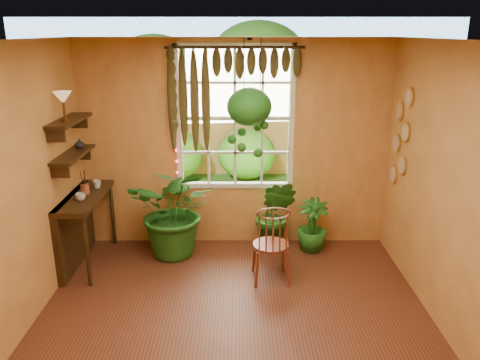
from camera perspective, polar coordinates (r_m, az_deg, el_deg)
The scene contains 22 objects.
floor at distance 4.59m, azimuth -0.78°, elevation -19.37°, with size 4.50×4.50×0.00m, color brown.
ceiling at distance 3.66m, azimuth -0.96°, elevation 16.63°, with size 4.50×4.50×0.00m, color white.
wall_back at distance 6.08m, azimuth -0.61°, elevation 4.24°, with size 4.00×4.00×0.00m, color #DE974B.
wall_right at distance 4.38m, azimuth 26.32°, elevation -3.09°, with size 4.50×4.50×0.00m, color #DE974B.
window at distance 6.04m, azimuth -0.61°, elevation 7.54°, with size 1.52×0.10×1.86m.
valance_vine at distance 5.84m, azimuth -1.49°, elevation 12.90°, with size 1.70×0.12×1.10m.
string_lights at distance 5.99m, azimuth -7.97°, elevation 7.78°, with size 0.03×0.03×1.54m, color #FF2633, non-canonical shape.
wall_plates at distance 5.91m, azimuth 19.00°, elevation 4.86°, with size 0.04×0.32×1.10m, color #FFEAD0, non-canonical shape.
counter_ledge at distance 6.04m, azimuth -19.14°, elevation -4.86°, with size 0.40×1.20×0.90m.
shelf_lower at distance 5.77m, azimuth -19.66°, elevation 2.95°, with size 0.25×0.90×0.04m, color #33200E.
shelf_upper at distance 5.69m, azimuth -20.08°, elevation 6.85°, with size 0.25×0.90×0.04m, color #33200E.
backyard at distance 10.64m, azimuth 0.89°, elevation 9.72°, with size 14.00×10.00×12.00m.
windsor_chair at distance 5.42m, azimuth 3.79°, elevation -9.15°, with size 0.44×0.46×1.11m.
potted_plant_left at distance 5.97m, azimuth -7.80°, elevation -3.70°, with size 1.09×0.95×1.21m, color #194A13.
potted_plant_mid at distance 6.11m, azimuth 4.30°, elevation -4.27°, with size 0.53×0.43×0.97m, color #194A13.
potted_plant_right at distance 6.19m, azimuth 8.82°, elevation -5.49°, with size 0.39×0.39×0.70m, color #194A13.
hanging_basket at distance 5.72m, azimuth 1.14°, elevation 8.49°, with size 0.54×0.54×1.41m.
cup_a at distance 5.70m, azimuth -18.88°, elevation -1.95°, with size 0.11×0.11×0.09m, color silver.
cup_b at distance 6.08m, azimuth -17.05°, elevation -0.48°, with size 0.10×0.10×0.10m, color beige.
brush_jar at distance 5.89m, azimuth -18.45°, elevation -0.28°, with size 0.10×0.10×0.36m.
shelf_vase at distance 5.95m, azimuth -19.00°, elevation 4.23°, with size 0.11×0.11×0.12m, color #B2AD99.
tiffany_lamp at distance 5.49m, azimuth -20.79°, elevation 9.16°, with size 0.20×0.20×0.33m.
Camera 1 is at (0.05, -3.66, 2.77)m, focal length 35.00 mm.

